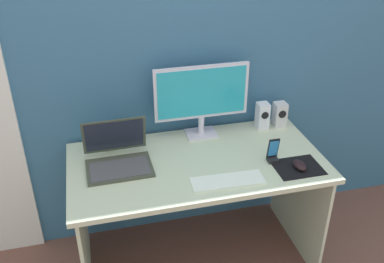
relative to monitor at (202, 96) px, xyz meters
name	(u,v)px	position (x,y,z in m)	size (l,w,h in m)	color
ground_plane	(196,257)	(-0.10, -0.27, -0.98)	(8.00, 8.00, 0.00)	brown
wall_back	(180,45)	(-0.10, 0.13, 0.27)	(6.00, 0.04, 2.50)	#356488
desk	(197,183)	(-0.10, -0.27, -0.40)	(1.39, 0.72, 0.72)	beige
monitor	(202,96)	(0.00, 0.00, 0.00)	(0.56, 0.14, 0.44)	silver
speaker_right	(280,114)	(0.50, 0.00, -0.18)	(0.08, 0.08, 0.15)	silver
speaker_near_monitor	(262,116)	(0.39, 0.00, -0.17)	(0.07, 0.08, 0.16)	white
laptop	(118,157)	(-0.52, -0.21, -0.20)	(0.35, 0.31, 0.24)	#3E4336
fishbowl	(110,135)	(-0.54, 0.00, -0.18)	(0.15, 0.15, 0.15)	silver
keyboard_external	(228,181)	(0.00, -0.50, -0.25)	(0.37, 0.12, 0.01)	white
mousepad	(298,167)	(0.41, -0.47, -0.25)	(0.25, 0.20, 0.00)	black
mouse	(300,165)	(0.41, -0.48, -0.23)	(0.06, 0.10, 0.04)	black
phone_in_dock	(273,153)	(0.30, -0.38, -0.20)	(0.06, 0.05, 0.14)	black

